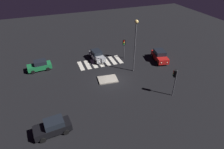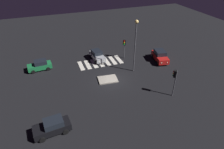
{
  "view_description": "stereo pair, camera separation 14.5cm",
  "coord_description": "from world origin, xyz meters",
  "px_view_note": "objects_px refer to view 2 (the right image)",
  "views": [
    {
      "loc": [
        8.6,
        23.0,
        16.56
      ],
      "look_at": [
        0.0,
        0.0,
        1.0
      ],
      "focal_mm": 31.32,
      "sensor_mm": 36.0,
      "label": 1
    },
    {
      "loc": [
        8.47,
        23.05,
        16.56
      ],
      "look_at": [
        0.0,
        0.0,
        1.0
      ],
      "focal_mm": 31.32,
      "sensor_mm": 36.0,
      "label": 2
    }
  ],
  "objects_px": {
    "car_silver": "(97,55)",
    "street_lamp": "(136,38)",
    "traffic_light_west": "(175,77)",
    "car_red": "(160,56)",
    "traffic_light_south": "(124,44)",
    "car_green": "(40,65)",
    "car_black": "(52,127)",
    "traffic_island": "(108,79)"
  },
  "relations": [
    {
      "from": "car_silver",
      "to": "street_lamp",
      "type": "relative_size",
      "value": 0.48
    },
    {
      "from": "traffic_light_west",
      "to": "car_red",
      "type": "bearing_deg",
      "value": -67.93
    },
    {
      "from": "car_red",
      "to": "traffic_light_south",
      "type": "bearing_deg",
      "value": -106.31
    },
    {
      "from": "car_green",
      "to": "street_lamp",
      "type": "relative_size",
      "value": 0.46
    },
    {
      "from": "car_red",
      "to": "traffic_light_west",
      "type": "distance_m",
      "value": 10.14
    },
    {
      "from": "car_silver",
      "to": "car_green",
      "type": "bearing_deg",
      "value": -95.09
    },
    {
      "from": "car_green",
      "to": "traffic_light_west",
      "type": "bearing_deg",
      "value": 136.37
    },
    {
      "from": "traffic_light_south",
      "to": "car_red",
      "type": "bearing_deg",
      "value": 99.18
    },
    {
      "from": "car_green",
      "to": "traffic_light_south",
      "type": "distance_m",
      "value": 14.63
    },
    {
      "from": "street_lamp",
      "to": "car_red",
      "type": "bearing_deg",
      "value": -164.72
    },
    {
      "from": "car_black",
      "to": "street_lamp",
      "type": "distance_m",
      "value": 16.79
    },
    {
      "from": "car_silver",
      "to": "car_red",
      "type": "xyz_separation_m",
      "value": [
        -10.29,
        4.21,
        0.08
      ]
    },
    {
      "from": "car_silver",
      "to": "traffic_light_south",
      "type": "distance_m",
      "value": 5.2
    },
    {
      "from": "traffic_light_south",
      "to": "car_black",
      "type": "bearing_deg",
      "value": -9.3
    },
    {
      "from": "car_black",
      "to": "traffic_light_west",
      "type": "bearing_deg",
      "value": 178.43
    },
    {
      "from": "car_green",
      "to": "traffic_light_south",
      "type": "relative_size",
      "value": 1.07
    },
    {
      "from": "traffic_island",
      "to": "car_silver",
      "type": "relative_size",
      "value": 0.76
    },
    {
      "from": "car_green",
      "to": "car_red",
      "type": "xyz_separation_m",
      "value": [
        -20.07,
        4.03,
        0.11
      ]
    },
    {
      "from": "traffic_light_south",
      "to": "street_lamp",
      "type": "height_order",
      "value": "street_lamp"
    },
    {
      "from": "car_silver",
      "to": "street_lamp",
      "type": "xyz_separation_m",
      "value": [
        -4.39,
        5.82,
        4.82
      ]
    },
    {
      "from": "car_silver",
      "to": "traffic_light_west",
      "type": "relative_size",
      "value": 1.04
    },
    {
      "from": "car_red",
      "to": "traffic_light_west",
      "type": "xyz_separation_m",
      "value": [
        3.84,
        9.15,
        2.05
      ]
    },
    {
      "from": "traffic_island",
      "to": "traffic_light_south",
      "type": "distance_m",
      "value": 8.05
    },
    {
      "from": "car_black",
      "to": "car_silver",
      "type": "xyz_separation_m",
      "value": [
        -9.2,
        -14.42,
        0.01
      ]
    },
    {
      "from": "car_red",
      "to": "street_lamp",
      "type": "bearing_deg",
      "value": -63.05
    },
    {
      "from": "traffic_island",
      "to": "traffic_light_south",
      "type": "height_order",
      "value": "traffic_light_south"
    },
    {
      "from": "traffic_light_west",
      "to": "traffic_light_south",
      "type": "xyz_separation_m",
      "value": [
        1.77,
        -12.14,
        -0.23
      ]
    },
    {
      "from": "car_silver",
      "to": "car_red",
      "type": "distance_m",
      "value": 11.12
    },
    {
      "from": "car_black",
      "to": "traffic_light_west",
      "type": "relative_size",
      "value": 1.03
    },
    {
      "from": "car_red",
      "to": "car_green",
      "type": "bearing_deg",
      "value": -89.67
    },
    {
      "from": "traffic_island",
      "to": "car_green",
      "type": "xyz_separation_m",
      "value": [
        9.38,
        -6.69,
        0.72
      ]
    },
    {
      "from": "car_green",
      "to": "car_silver",
      "type": "height_order",
      "value": "car_silver"
    },
    {
      "from": "traffic_island",
      "to": "car_black",
      "type": "distance_m",
      "value": 11.61
    },
    {
      "from": "car_silver",
      "to": "traffic_light_west",
      "type": "distance_m",
      "value": 14.99
    },
    {
      "from": "traffic_island",
      "to": "car_black",
      "type": "height_order",
      "value": "car_black"
    },
    {
      "from": "car_red",
      "to": "traffic_light_west",
      "type": "bearing_deg",
      "value": -11.09
    },
    {
      "from": "car_green",
      "to": "traffic_light_south",
      "type": "height_order",
      "value": "traffic_light_south"
    },
    {
      "from": "traffic_island",
      "to": "traffic_light_west",
      "type": "relative_size",
      "value": 0.78
    },
    {
      "from": "car_red",
      "to": "traffic_light_south",
      "type": "relative_size",
      "value": 1.25
    },
    {
      "from": "traffic_island",
      "to": "car_silver",
      "type": "height_order",
      "value": "car_silver"
    },
    {
      "from": "car_black",
      "to": "car_green",
      "type": "bearing_deg",
      "value": -93.09
    },
    {
      "from": "traffic_light_west",
      "to": "street_lamp",
      "type": "relative_size",
      "value": 0.47
    }
  ]
}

